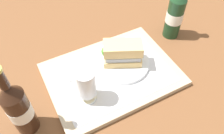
# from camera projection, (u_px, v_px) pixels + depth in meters

# --- Properties ---
(ground_plane) EXTENTS (3.00, 3.00, 0.00)m
(ground_plane) POSITION_uv_depth(u_px,v_px,m) (112.00, 76.00, 0.81)
(ground_plane) COLOR brown
(tray) EXTENTS (0.44, 0.32, 0.02)m
(tray) POSITION_uv_depth(u_px,v_px,m) (112.00, 74.00, 0.80)
(tray) COLOR tan
(tray) RESTS_ON ground_plane
(placemat) EXTENTS (0.38, 0.27, 0.00)m
(placemat) POSITION_uv_depth(u_px,v_px,m) (112.00, 73.00, 0.80)
(placemat) COLOR silver
(placemat) RESTS_ON tray
(plate) EXTENTS (0.19, 0.19, 0.01)m
(plate) POSITION_uv_depth(u_px,v_px,m) (122.00, 63.00, 0.82)
(plate) COLOR white
(plate) RESTS_ON placemat
(sandwich) EXTENTS (0.14, 0.11, 0.08)m
(sandwich) POSITION_uv_depth(u_px,v_px,m) (122.00, 53.00, 0.78)
(sandwich) COLOR tan
(sandwich) RESTS_ON plate
(beer_glass) EXTENTS (0.06, 0.06, 0.12)m
(beer_glass) POSITION_uv_depth(u_px,v_px,m) (86.00, 85.00, 0.68)
(beer_glass) COLOR silver
(beer_glass) RESTS_ON placemat
(napkin_folded) EXTENTS (0.09, 0.07, 0.01)m
(napkin_folded) POSITION_uv_depth(u_px,v_px,m) (77.00, 70.00, 0.80)
(napkin_folded) COLOR white
(napkin_folded) RESTS_ON placemat
(beer_bottle) EXTENTS (0.07, 0.07, 0.27)m
(beer_bottle) POSITION_uv_depth(u_px,v_px,m) (18.00, 108.00, 0.61)
(beer_bottle) COLOR black
(beer_bottle) RESTS_ON ground_plane
(second_bottle) EXTENTS (0.07, 0.07, 0.27)m
(second_bottle) POSITION_uv_depth(u_px,v_px,m) (175.00, 14.00, 0.88)
(second_bottle) COLOR #19381E
(second_bottle) RESTS_ON ground_plane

